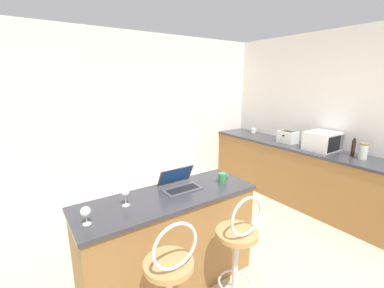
% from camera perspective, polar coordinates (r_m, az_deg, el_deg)
% --- Properties ---
extents(wall_back, '(12.00, 0.06, 2.60)m').
position_cam_1_polar(wall_back, '(4.18, -11.68, 5.56)').
color(wall_back, silver).
rests_on(wall_back, ground_plane).
extents(breakfast_bar, '(1.62, 0.57, 0.91)m').
position_cam_1_polar(breakfast_bar, '(2.54, -5.01, -20.60)').
color(breakfast_bar, olive).
rests_on(breakfast_bar, ground_plane).
extents(counter_right, '(0.62, 3.25, 0.91)m').
position_cam_1_polar(counter_right, '(4.41, 22.68, -6.15)').
color(counter_right, olive).
rests_on(counter_right, ground_plane).
extents(bar_stool_far, '(0.40, 0.40, 1.06)m').
position_cam_1_polar(bar_stool_far, '(2.30, 10.03, -23.38)').
color(bar_stool_far, silver).
rests_on(bar_stool_far, ground_plane).
extents(laptop, '(0.36, 0.26, 0.19)m').
position_cam_1_polar(laptop, '(2.43, -2.84, -8.65)').
color(laptop, '#47474C').
rests_on(laptop, breakfast_bar).
extents(microwave, '(0.44, 0.38, 0.26)m').
position_cam_1_polar(microwave, '(4.15, 27.00, 0.61)').
color(microwave, silver).
rests_on(microwave, counter_right).
extents(toaster, '(0.23, 0.28, 0.19)m').
position_cam_1_polar(toaster, '(4.41, 20.48, 1.48)').
color(toaster, silver).
rests_on(toaster, counter_right).
extents(pepper_mill, '(0.05, 0.05, 0.25)m').
position_cam_1_polar(pepper_mill, '(4.03, 32.23, -0.62)').
color(pepper_mill, '#331E14').
rests_on(pepper_mill, counter_right).
extents(mug_white, '(0.11, 0.09, 0.09)m').
position_cam_1_polar(mug_white, '(5.08, 13.48, 2.96)').
color(mug_white, white).
rests_on(mug_white, counter_right).
extents(wine_glass_short, '(0.07, 0.07, 0.14)m').
position_cam_1_polar(wine_glass_short, '(1.99, -22.56, -13.80)').
color(wine_glass_short, silver).
rests_on(wine_glass_short, breakfast_bar).
extents(mug_green, '(0.09, 0.08, 0.10)m').
position_cam_1_polar(mug_green, '(2.57, 6.75, -7.49)').
color(mug_green, '#338447').
rests_on(mug_green, breakfast_bar).
extents(storage_jar, '(0.10, 0.10, 0.21)m').
position_cam_1_polar(storage_jar, '(3.93, 33.80, -1.32)').
color(storage_jar, silver).
rests_on(storage_jar, counter_right).
extents(wine_glass_tall, '(0.07, 0.07, 0.15)m').
position_cam_1_polar(wine_glass_tall, '(2.15, -14.64, -10.46)').
color(wine_glass_tall, silver).
rests_on(wine_glass_tall, breakfast_bar).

